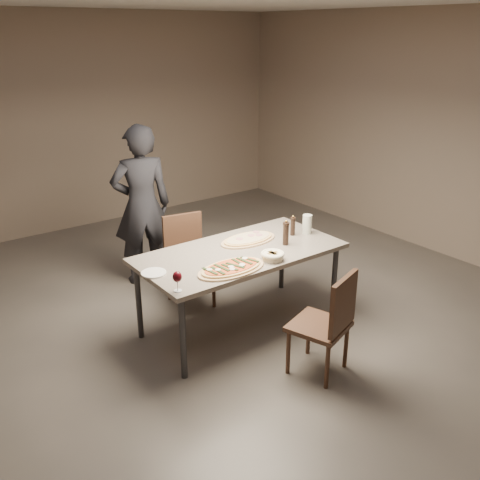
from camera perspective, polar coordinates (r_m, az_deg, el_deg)
room at (r=4.45m, az=0.00°, el=6.60°), size 7.00×7.00×7.00m
dining_table at (r=4.68m, az=0.00°, el=-1.79°), size 1.80×0.90×0.75m
zucchini_pizza at (r=4.29m, az=-0.92°, el=-3.00°), size 0.61×0.34×0.05m
ham_pizza at (r=4.87m, az=0.89°, el=0.08°), size 0.57×0.31×0.04m
bread_basket at (r=4.46m, az=3.50°, el=-1.65°), size 0.20×0.20×0.07m
oil_dish at (r=4.95m, az=0.56°, el=0.34°), size 0.12×0.12×0.01m
pepper_mill_left at (r=5.01m, az=5.66°, el=1.51°), size 0.05×0.05×0.19m
pepper_mill_right at (r=4.77m, az=4.91°, el=0.74°), size 0.06×0.06×0.23m
carafe at (r=5.06m, az=7.17°, el=1.68°), size 0.09×0.09×0.18m
wine_glass at (r=3.94m, az=-6.71°, el=-3.99°), size 0.07×0.07×0.16m
side_plate at (r=4.28m, az=-9.19°, el=-3.49°), size 0.20×0.20×0.01m
chair_near at (r=4.17m, az=9.48°, el=-8.36°), size 0.52×0.52×0.87m
chair_far at (r=5.26m, az=-5.67°, el=-1.56°), size 0.49×0.49×0.88m
diner at (r=5.64m, az=-10.42°, el=3.62°), size 0.71×0.56×1.69m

